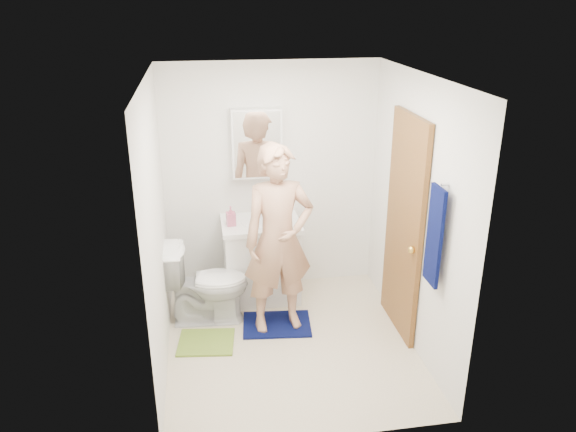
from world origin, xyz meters
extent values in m
cube|color=beige|center=(0.00, 0.00, -0.01)|extent=(2.20, 2.40, 0.02)
cube|color=white|center=(0.00, 0.00, 2.41)|extent=(2.20, 2.40, 0.02)
cube|color=silver|center=(0.00, 1.21, 1.20)|extent=(2.20, 0.02, 2.40)
cube|color=silver|center=(0.00, -1.21, 1.20)|extent=(2.20, 0.02, 2.40)
cube|color=silver|center=(-1.11, 0.00, 1.20)|extent=(0.02, 2.40, 2.40)
cube|color=silver|center=(1.11, 0.00, 1.20)|extent=(0.02, 2.40, 2.40)
cube|color=white|center=(-0.15, 0.91, 0.40)|extent=(0.75, 0.55, 0.80)
cube|color=white|center=(-0.15, 0.91, 0.83)|extent=(0.79, 0.59, 0.05)
cylinder|color=white|center=(-0.15, 0.91, 0.84)|extent=(0.40, 0.40, 0.03)
cylinder|color=silver|center=(-0.15, 1.09, 0.91)|extent=(0.03, 0.03, 0.12)
cube|color=white|center=(-0.15, 1.14, 1.60)|extent=(0.50, 0.12, 0.70)
cube|color=white|center=(-0.15, 1.08, 1.60)|extent=(0.46, 0.01, 0.66)
cube|color=brown|center=(1.07, 0.15, 1.02)|extent=(0.05, 0.80, 2.05)
sphere|color=gold|center=(1.03, -0.17, 0.95)|extent=(0.07, 0.07, 0.07)
cube|color=#060D3F|center=(1.03, -0.57, 1.25)|extent=(0.03, 0.24, 0.80)
cylinder|color=silver|center=(1.07, -0.57, 1.67)|extent=(0.06, 0.02, 0.02)
imported|color=white|center=(-0.72, 0.54, 0.40)|extent=(0.81, 0.50, 0.80)
cube|color=#060D3F|center=(-0.08, 0.32, 0.01)|extent=(0.69, 0.53, 0.02)
cube|color=olive|center=(-0.76, 0.13, 0.01)|extent=(0.55, 0.48, 0.02)
imported|color=#C75D7E|center=(-0.45, 0.87, 0.95)|extent=(0.10, 0.10, 0.20)
imported|color=#50387B|center=(-0.03, 0.98, 0.90)|extent=(0.17, 0.17, 0.11)
imported|color=tan|center=(-0.06, 0.30, 0.91)|extent=(0.70, 0.51, 1.78)
camera|label=1|loc=(-0.72, -4.29, 2.99)|focal=35.00mm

